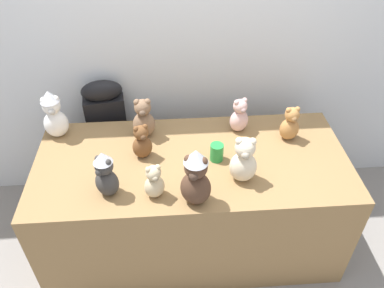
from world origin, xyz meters
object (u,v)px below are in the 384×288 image
Objects in this scene: teddy_bear_charcoal at (106,174)px; teddy_bear_cream at (244,161)px; teddy_bear_sand at (154,182)px; teddy_bear_chestnut at (142,142)px; party_cup_green at (217,152)px; instrument_case at (110,139)px; teddy_bear_caramel at (290,124)px; display_table at (192,202)px; teddy_bear_blush at (239,116)px; teddy_bear_cocoa at (196,178)px; teddy_bear_mocha at (144,119)px; teddy_bear_snow at (54,115)px.

teddy_bear_cream is at bearing 36.27° from teddy_bear_charcoal.
teddy_bear_cream is at bearing -5.46° from teddy_bear_sand.
party_cup_green is (0.44, -0.06, -0.05)m from teddy_bear_chestnut.
instrument_case is 1.32m from teddy_bear_caramel.
display_table is 17.28× the size of party_cup_green.
teddy_bear_chestnut is 2.12× the size of party_cup_green.
teddy_bear_charcoal is at bearing -152.68° from display_table.
teddy_bear_caramel is at bearing 14.10° from display_table.
teddy_bear_sand is (-0.22, -0.28, 0.49)m from display_table.
instrument_case is 3.40× the size of teddy_bear_cream.
teddy_bear_blush reaches higher than teddy_bear_chestnut.
teddy_bear_caramel reaches higher than party_cup_green.
teddy_bear_charcoal is 0.48m from teddy_bear_cocoa.
teddy_bear_cream is 2.71× the size of party_cup_green.
instrument_case is at bearing 100.17° from teddy_bear_chestnut.
party_cup_green is at bearing -26.86° from teddy_bear_chestnut.
teddy_bear_mocha is at bearing 149.21° from teddy_bear_cream.
teddy_bear_charcoal reaches higher than instrument_case.
teddy_bear_charcoal is 0.35m from teddy_bear_chestnut.
teddy_bear_charcoal is 0.67m from party_cup_green.
teddy_bear_cocoa is (0.57, -0.89, 0.43)m from instrument_case.
teddy_bear_mocha is at bearing 131.71° from teddy_bear_cocoa.
teddy_bear_snow is at bearing 174.69° from teddy_bear_mocha.
teddy_bear_cream is at bearing -55.41° from party_cup_green.
display_table is 0.65m from teddy_bear_blush.
teddy_bear_cocoa reaches higher than teddy_bear_chestnut.
party_cup_green is (0.15, -0.01, 0.44)m from display_table.
teddy_bear_snow is (-1.48, 0.14, 0.05)m from teddy_bear_caramel.
teddy_bear_cocoa is 3.26× the size of party_cup_green.
teddy_bear_sand is at bearing -178.43° from teddy_bear_cocoa.
teddy_bear_charcoal is 1.35× the size of teddy_bear_sand.
teddy_bear_mocha is 1.16× the size of teddy_bear_caramel.
teddy_bear_snow is (-0.63, 0.58, 0.06)m from teddy_bear_sand.
teddy_bear_caramel is 2.18× the size of party_cup_green.
display_table is 8.78× the size of teddy_bear_sand.
teddy_bear_charcoal is at bearing -167.81° from teddy_bear_cream.
teddy_bear_cocoa reaches higher than teddy_bear_blush.
teddy_bear_caramel is 0.81× the size of teddy_bear_cream.
teddy_bear_mocha is at bearing 69.09° from teddy_bear_chestnut.
display_table is 7.84× the size of teddy_bear_blush.
teddy_bear_mocha is 0.21m from teddy_bear_chestnut.
party_cup_green is (0.15, 0.33, -0.12)m from teddy_bear_cocoa.
teddy_bear_snow is (-1.17, 0.03, 0.05)m from teddy_bear_blush.
teddy_bear_blush is at bearing 64.63° from teddy_bear_charcoal.
party_cup_green is (-0.12, 0.18, -0.08)m from teddy_bear_cream.
teddy_bear_snow is at bearing 121.27° from teddy_bear_sand.
teddy_bear_sand is 0.85m from teddy_bear_snow.
display_table is 0.64m from teddy_bear_mocha.
instrument_case is 0.97m from party_cup_green.
instrument_case is at bearing 129.30° from teddy_bear_charcoal.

